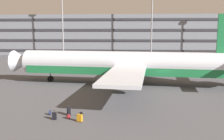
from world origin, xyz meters
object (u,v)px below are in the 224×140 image
suitcase_scuffed (80,118)px  backpack_upright (68,117)px  backpack_teal (82,114)px  suitcase_purple (54,116)px  suitcase_navy (69,111)px  backpack_silver (50,113)px  airliner (127,65)px

suitcase_scuffed → backpack_upright: (-1.15, 0.64, -0.14)m
backpack_teal → backpack_upright: bearing=-146.9°
suitcase_purple → backpack_upright: (1.21, 0.28, -0.16)m
suitcase_navy → backpack_silver: bearing=-179.0°
airliner → backpack_silver: 16.13m
backpack_teal → backpack_silver: (-3.08, 0.23, 0.00)m
backpack_upright → backpack_teal: bearing=33.1°
suitcase_scuffed → backpack_teal: (-0.08, 1.34, -0.14)m
suitcase_purple → backpack_teal: bearing=23.1°
suitcase_purple → backpack_teal: (2.27, 0.97, -0.15)m
suitcase_scuffed → suitcase_navy: size_ratio=0.79×
suitcase_purple → backpack_silver: size_ratio=1.71×
suitcase_scuffed → backpack_teal: bearing=93.4°
suitcase_scuffed → backpack_silver: bearing=153.6°
suitcase_scuffed → backpack_silver: size_ratio=1.63×
backpack_silver → backpack_teal: bearing=-4.2°
suitcase_purple → suitcase_navy: (1.01, 1.23, 0.08)m
backpack_upright → backpack_teal: size_ratio=0.97×
backpack_upright → backpack_silver: size_ratio=0.95×
backpack_upright → backpack_silver: 2.21m
suitcase_purple → suitcase_navy: suitcase_navy is taller
backpack_teal → suitcase_scuffed: bearing=-86.6°
suitcase_purple → suitcase_scuffed: (2.35, -0.37, -0.01)m
suitcase_navy → backpack_teal: bearing=-11.6°
backpack_upright → backpack_silver: bearing=155.4°
airliner → backpack_teal: 15.21m
backpack_silver → airliner: bearing=62.7°
suitcase_scuffed → backpack_silver: suitcase_scuffed is taller
suitcase_navy → airliner: bearing=68.8°
suitcase_navy → backpack_teal: suitcase_navy is taller
airliner → backpack_silver: size_ratio=71.25×
suitcase_scuffed → backpack_teal: size_ratio=1.65×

